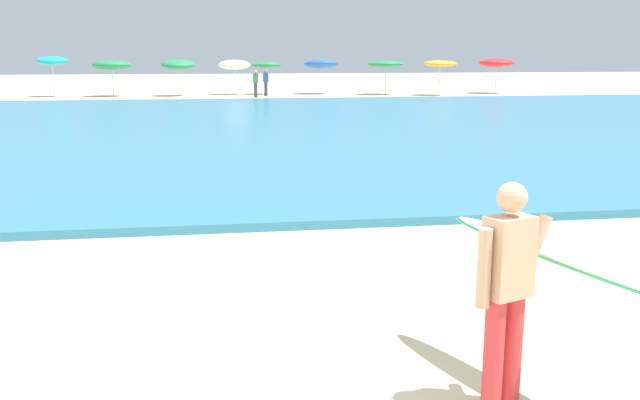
{
  "coord_description": "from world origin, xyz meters",
  "views": [
    {
      "loc": [
        -0.39,
        -4.42,
        2.63
      ],
      "look_at": [
        0.68,
        2.62,
        1.1
      ],
      "focal_mm": 38.81,
      "sensor_mm": 36.0,
      "label": 1
    }
  ],
  "objects_px": {
    "surfer_with_board": "(530,273)",
    "beach_umbrella_7": "(440,64)",
    "beach_umbrella_0": "(52,61)",
    "beach_umbrella_2": "(178,65)",
    "beach_umbrella_4": "(267,65)",
    "beach_umbrella_5": "(321,64)",
    "beach_umbrella_3": "(235,65)",
    "beach_umbrella_8": "(497,63)",
    "beachgoer_near_row_left": "(266,82)",
    "beach_umbrella_1": "(112,65)",
    "beach_umbrella_6": "(386,64)",
    "beachgoer_near_row_mid": "(256,83)"
  },
  "relations": [
    {
      "from": "beach_umbrella_2",
      "to": "beach_umbrella_6",
      "type": "xyz_separation_m",
      "value": [
        12.61,
        -0.49,
        -0.0
      ]
    },
    {
      "from": "beach_umbrella_3",
      "to": "beach_umbrella_7",
      "type": "distance_m",
      "value": 12.58
    },
    {
      "from": "surfer_with_board",
      "to": "beach_umbrella_2",
      "type": "distance_m",
      "value": 38.45
    },
    {
      "from": "beach_umbrella_6",
      "to": "beach_umbrella_7",
      "type": "relative_size",
      "value": 1.06
    },
    {
      "from": "beach_umbrella_0",
      "to": "beach_umbrella_7",
      "type": "xyz_separation_m",
      "value": [
        22.93,
        -2.08,
        -0.18
      ]
    },
    {
      "from": "beach_umbrella_1",
      "to": "beach_umbrella_2",
      "type": "distance_m",
      "value": 3.86
    },
    {
      "from": "beach_umbrella_6",
      "to": "beach_umbrella_7",
      "type": "bearing_deg",
      "value": -22.23
    },
    {
      "from": "beach_umbrella_0",
      "to": "beach_umbrella_5",
      "type": "height_order",
      "value": "beach_umbrella_0"
    },
    {
      "from": "beach_umbrella_0",
      "to": "beach_umbrella_7",
      "type": "bearing_deg",
      "value": -5.17
    },
    {
      "from": "beach_umbrella_6",
      "to": "beachgoer_near_row_mid",
      "type": "distance_m",
      "value": 8.35
    },
    {
      "from": "beach_umbrella_5",
      "to": "beachgoer_near_row_mid",
      "type": "xyz_separation_m",
      "value": [
        -4.29,
        -2.9,
        -1.01
      ]
    },
    {
      "from": "beach_umbrella_7",
      "to": "surfer_with_board",
      "type": "bearing_deg",
      "value": -107.23
    },
    {
      "from": "beach_umbrella_0",
      "to": "beach_umbrella_3",
      "type": "height_order",
      "value": "beach_umbrella_0"
    },
    {
      "from": "beach_umbrella_1",
      "to": "beach_umbrella_6",
      "type": "distance_m",
      "value": 16.48
    },
    {
      "from": "beach_umbrella_0",
      "to": "beachgoer_near_row_left",
      "type": "xyz_separation_m",
      "value": [
        12.39,
        -1.43,
        -1.24
      ]
    },
    {
      "from": "beach_umbrella_2",
      "to": "beach_umbrella_4",
      "type": "distance_m",
      "value": 5.43
    },
    {
      "from": "beach_umbrella_4",
      "to": "beach_umbrella_5",
      "type": "distance_m",
      "value": 3.41
    },
    {
      "from": "beach_umbrella_2",
      "to": "beach_umbrella_6",
      "type": "bearing_deg",
      "value": -2.23
    },
    {
      "from": "beach_umbrella_0",
      "to": "beach_umbrella_3",
      "type": "distance_m",
      "value": 10.64
    },
    {
      "from": "surfer_with_board",
      "to": "beach_umbrella_7",
      "type": "xyz_separation_m",
      "value": [
        11.3,
        36.45,
        0.88
      ]
    },
    {
      "from": "beach_umbrella_8",
      "to": "beachgoer_near_row_mid",
      "type": "relative_size",
      "value": 1.41
    },
    {
      "from": "beach_umbrella_0",
      "to": "beach_umbrella_2",
      "type": "relative_size",
      "value": 1.06
    },
    {
      "from": "beach_umbrella_4",
      "to": "beachgoer_near_row_left",
      "type": "bearing_deg",
      "value": -96.5
    },
    {
      "from": "beach_umbrella_1",
      "to": "beach_umbrella_5",
      "type": "bearing_deg",
      "value": 3.06
    },
    {
      "from": "beach_umbrella_3",
      "to": "beach_umbrella_5",
      "type": "bearing_deg",
      "value": -0.76
    },
    {
      "from": "beach_umbrella_7",
      "to": "beach_umbrella_6",
      "type": "bearing_deg",
      "value": 157.77
    },
    {
      "from": "beachgoer_near_row_left",
      "to": "beach_umbrella_4",
      "type": "bearing_deg",
      "value": 83.5
    },
    {
      "from": "beach_umbrella_0",
      "to": "beachgoer_near_row_mid",
      "type": "distance_m",
      "value": 12.04
    },
    {
      "from": "beach_umbrella_5",
      "to": "beach_umbrella_7",
      "type": "relative_size",
      "value": 1.05
    },
    {
      "from": "beach_umbrella_0",
      "to": "beach_umbrella_4",
      "type": "xyz_separation_m",
      "value": [
        12.62,
        0.52,
        -0.29
      ]
    },
    {
      "from": "beach_umbrella_5",
      "to": "beach_umbrella_6",
      "type": "bearing_deg",
      "value": -18.72
    },
    {
      "from": "beach_umbrella_1",
      "to": "beach_umbrella_4",
      "type": "height_order",
      "value": "beach_umbrella_1"
    },
    {
      "from": "beach_umbrella_5",
      "to": "surfer_with_board",
      "type": "bearing_deg",
      "value": -96.44
    },
    {
      "from": "beachgoer_near_row_mid",
      "to": "beach_umbrella_7",
      "type": "bearing_deg",
      "value": 1.78
    },
    {
      "from": "beach_umbrella_2",
      "to": "beach_umbrella_5",
      "type": "relative_size",
      "value": 1.01
    },
    {
      "from": "beach_umbrella_2",
      "to": "beach_umbrella_6",
      "type": "relative_size",
      "value": 0.99
    },
    {
      "from": "beach_umbrella_0",
      "to": "beach_umbrella_6",
      "type": "height_order",
      "value": "beach_umbrella_0"
    },
    {
      "from": "beach_umbrella_1",
      "to": "beachgoer_near_row_left",
      "type": "bearing_deg",
      "value": -7.83
    },
    {
      "from": "beach_umbrella_0",
      "to": "beach_umbrella_4",
      "type": "bearing_deg",
      "value": 2.37
    },
    {
      "from": "beach_umbrella_7",
      "to": "beach_umbrella_5",
      "type": "bearing_deg",
      "value": 159.7
    },
    {
      "from": "beach_umbrella_2",
      "to": "beach_umbrella_5",
      "type": "height_order",
      "value": "beach_umbrella_2"
    },
    {
      "from": "surfer_with_board",
      "to": "beach_umbrella_0",
      "type": "distance_m",
      "value": 40.26
    },
    {
      "from": "surfer_with_board",
      "to": "beach_umbrella_3",
      "type": "distance_m",
      "value": 39.1
    },
    {
      "from": "beach_umbrella_6",
      "to": "beach_umbrella_5",
      "type": "bearing_deg",
      "value": 161.28
    },
    {
      "from": "surfer_with_board",
      "to": "beach_umbrella_8",
      "type": "distance_m",
      "value": 40.94
    },
    {
      "from": "beach_umbrella_1",
      "to": "beach_umbrella_4",
      "type": "distance_m",
      "value": 9.25
    },
    {
      "from": "beach_umbrella_8",
      "to": "beachgoer_near_row_left",
      "type": "height_order",
      "value": "beach_umbrella_8"
    },
    {
      "from": "beach_umbrella_6",
      "to": "beach_umbrella_8",
      "type": "height_order",
      "value": "beach_umbrella_8"
    },
    {
      "from": "surfer_with_board",
      "to": "beach_umbrella_4",
      "type": "xyz_separation_m",
      "value": [
        1.0,
        39.05,
        0.77
      ]
    },
    {
      "from": "surfer_with_board",
      "to": "beach_umbrella_8",
      "type": "height_order",
      "value": "beach_umbrella_8"
    }
  ]
}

